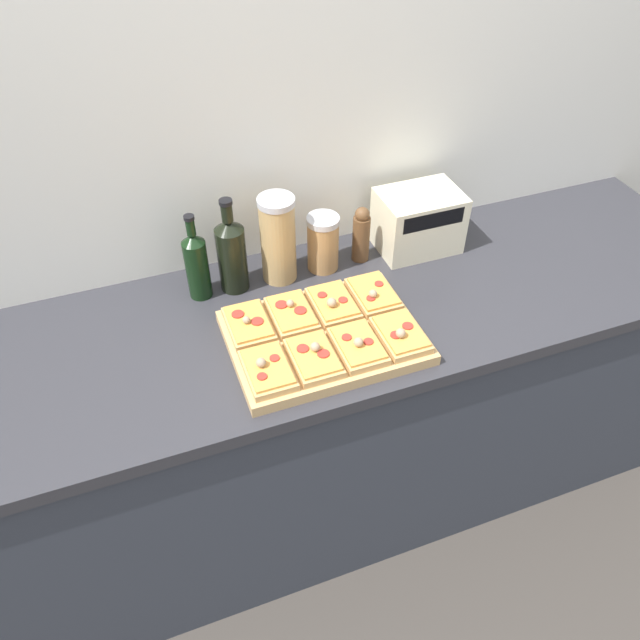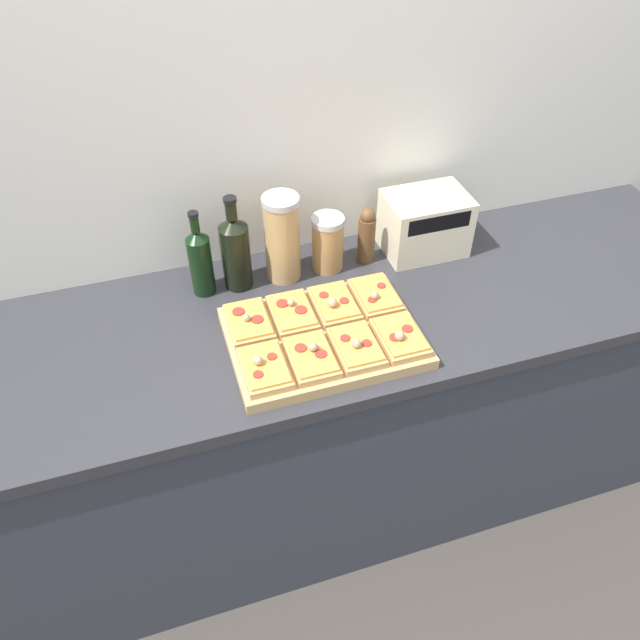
{
  "view_description": "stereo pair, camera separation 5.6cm",
  "coord_description": "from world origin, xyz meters",
  "views": [
    {
      "loc": [
        -0.41,
        -0.89,
        2.08
      ],
      "look_at": [
        0.01,
        0.24,
        0.98
      ],
      "focal_mm": 35.0,
      "sensor_mm": 36.0,
      "label": 1
    },
    {
      "loc": [
        -0.36,
        -0.91,
        2.08
      ],
      "look_at": [
        0.01,
        0.24,
        0.98
      ],
      "focal_mm": 35.0,
      "sensor_mm": 36.0,
      "label": 2
    }
  ],
  "objects": [
    {
      "name": "kitchen_counter",
      "position": [
        0.0,
        0.32,
        0.47
      ],
      "size": [
        2.63,
        0.67,
        0.93
      ],
      "color": "#333842",
      "rests_on": "ground_plane"
    },
    {
      "name": "pizza_slice_front_left",
      "position": [
        -0.17,
        0.12,
        0.97
      ],
      "size": [
        0.11,
        0.16,
        0.05
      ],
      "color": "tan",
      "rests_on": "cutting_board"
    },
    {
      "name": "wine_bottle",
      "position": [
        -0.15,
        0.51,
        1.05
      ],
      "size": [
        0.08,
        0.08,
        0.29
      ],
      "color": "black",
      "rests_on": "kitchen_counter"
    },
    {
      "name": "wall_back",
      "position": [
        0.0,
        0.67,
        1.25
      ],
      "size": [
        6.0,
        0.06,
        2.5
      ],
      "color": "silver",
      "rests_on": "ground_plane"
    },
    {
      "name": "grain_jar_short",
      "position": [
        0.12,
        0.51,
        1.02
      ],
      "size": [
        0.1,
        0.1,
        0.18
      ],
      "color": "#AD7F4C",
      "rests_on": "kitchen_counter"
    },
    {
      "name": "pizza_slice_front_right",
      "position": [
        0.19,
        0.12,
        0.97
      ],
      "size": [
        0.11,
        0.16,
        0.05
      ],
      "color": "tan",
      "rests_on": "cutting_board"
    },
    {
      "name": "pizza_slice_back_left",
      "position": [
        -0.17,
        0.29,
        0.97
      ],
      "size": [
        0.11,
        0.16,
        0.05
      ],
      "color": "tan",
      "rests_on": "cutting_board"
    },
    {
      "name": "ground_plane",
      "position": [
        0.0,
        0.0,
        0.0
      ],
      "size": [
        12.0,
        12.0,
        0.0
      ],
      "primitive_type": "plane",
      "color": "#3D3833"
    },
    {
      "name": "pizza_slice_front_midright",
      "position": [
        0.07,
        0.12,
        0.97
      ],
      "size": [
        0.11,
        0.16,
        0.05
      ],
      "color": "tan",
      "rests_on": "cutting_board"
    },
    {
      "name": "pizza_slice_back_midleft",
      "position": [
        -0.05,
        0.29,
        0.97
      ],
      "size": [
        0.11,
        0.16,
        0.05
      ],
      "color": "tan",
      "rests_on": "cutting_board"
    },
    {
      "name": "pizza_slice_back_midright",
      "position": [
        0.07,
        0.29,
        0.97
      ],
      "size": [
        0.11,
        0.16,
        0.05
      ],
      "color": "tan",
      "rests_on": "cutting_board"
    },
    {
      "name": "cutting_board",
      "position": [
        0.01,
        0.21,
        0.94
      ],
      "size": [
        0.49,
        0.36,
        0.03
      ],
      "primitive_type": "cube",
      "color": "tan",
      "rests_on": "kitchen_counter"
    },
    {
      "name": "pizza_slice_back_right",
      "position": [
        0.19,
        0.29,
        0.97
      ],
      "size": [
        0.11,
        0.16,
        0.05
      ],
      "color": "tan",
      "rests_on": "cutting_board"
    },
    {
      "name": "grain_jar_tall",
      "position": [
        -0.02,
        0.51,
        1.06
      ],
      "size": [
        0.1,
        0.1,
        0.27
      ],
      "color": "tan",
      "rests_on": "kitchen_counter"
    },
    {
      "name": "pepper_mill",
      "position": [
        0.24,
        0.51,
        1.02
      ],
      "size": [
        0.05,
        0.05,
        0.18
      ],
      "color": "brown",
      "rests_on": "kitchen_counter"
    },
    {
      "name": "toaster_oven",
      "position": [
        0.43,
        0.51,
        1.02
      ],
      "size": [
        0.27,
        0.18,
        0.19
      ],
      "color": "beige",
      "rests_on": "kitchen_counter"
    },
    {
      "name": "pizza_slice_front_midleft",
      "position": [
        -0.05,
        0.12,
        0.97
      ],
      "size": [
        0.11,
        0.16,
        0.05
      ],
      "color": "tan",
      "rests_on": "cutting_board"
    },
    {
      "name": "olive_oil_bottle",
      "position": [
        -0.25,
        0.51,
        1.04
      ],
      "size": [
        0.07,
        0.07,
        0.27
      ],
      "color": "black",
      "rests_on": "kitchen_counter"
    }
  ]
}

